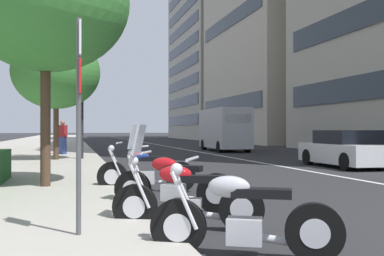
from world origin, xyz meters
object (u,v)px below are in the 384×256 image
object	(u,v)px
car_mid_block_traffic	(347,150)
pedestrian_on_plaza	(63,137)
motorcycle_by_sign_pole	(185,199)
street_tree_near_plaza_corner	(56,72)
delivery_van_ahead	(224,129)
motorcycle_mid_row	(145,173)
motorcycle_under_tarp	(171,185)
parking_sign_by_curb	(79,99)
motorcycle_far_end_row	(242,220)
street_tree_far_plaza	(46,1)
street_lamp_with_banners	(90,42)

from	to	relation	value
car_mid_block_traffic	pedestrian_on_plaza	distance (m)	13.83
motorcycle_by_sign_pole	street_tree_near_plaza_corner	world-z (taller)	street_tree_near_plaza_corner
delivery_van_ahead	motorcycle_mid_row	bearing A→B (deg)	157.79
motorcycle_by_sign_pole	motorcycle_under_tarp	distance (m)	1.53
motorcycle_under_tarp	parking_sign_by_curb	bearing A→B (deg)	86.05
delivery_van_ahead	pedestrian_on_plaza	distance (m)	10.99
motorcycle_far_end_row	street_tree_near_plaza_corner	distance (m)	15.83
delivery_van_ahead	pedestrian_on_plaza	bearing A→B (deg)	114.52
parking_sign_by_curb	street_tree_far_plaza	xyz separation A→B (m)	(5.01, 0.65, 2.48)
car_mid_block_traffic	motorcycle_under_tarp	bearing A→B (deg)	133.16
motorcycle_under_tarp	pedestrian_on_plaza	xyz separation A→B (m)	(16.49, 2.11, 0.57)
motorcycle_under_tarp	motorcycle_mid_row	distance (m)	2.52
motorcycle_far_end_row	motorcycle_under_tarp	size ratio (longest dim) A/B	1.01
motorcycle_under_tarp	pedestrian_on_plaza	size ratio (longest dim) A/B	1.12
motorcycle_under_tarp	car_mid_block_traffic	bearing A→B (deg)	-105.63
motorcycle_far_end_row	street_tree_far_plaza	bearing A→B (deg)	-42.40
motorcycle_mid_row	pedestrian_on_plaza	bearing A→B (deg)	-65.54
street_tree_far_plaza	motorcycle_under_tarp	bearing A→B (deg)	-142.56
motorcycle_by_sign_pole	parking_sign_by_curb	size ratio (longest dim) A/B	0.79
car_mid_block_traffic	delivery_van_ahead	bearing A→B (deg)	2.62
car_mid_block_traffic	street_tree_near_plaza_corner	size ratio (longest dim) A/B	0.80
motorcycle_by_sign_pole	street_tree_near_plaza_corner	bearing A→B (deg)	-59.90
car_mid_block_traffic	parking_sign_by_curb	world-z (taller)	parking_sign_by_curb
motorcycle_mid_row	street_tree_far_plaza	distance (m)	4.40
motorcycle_far_end_row	pedestrian_on_plaza	bearing A→B (deg)	-57.55
motorcycle_far_end_row	pedestrian_on_plaza	size ratio (longest dim) A/B	1.13
car_mid_block_traffic	motorcycle_mid_row	bearing A→B (deg)	121.69
motorcycle_far_end_row	motorcycle_by_sign_pole	world-z (taller)	motorcycle_by_sign_pole
motorcycle_under_tarp	delivery_van_ahead	bearing A→B (deg)	-78.39
motorcycle_by_sign_pole	parking_sign_by_curb	distance (m)	2.03
street_tree_far_plaza	delivery_van_ahead	bearing A→B (deg)	-29.79
motorcycle_under_tarp	street_lamp_with_banners	distance (m)	13.51
delivery_van_ahead	parking_sign_by_curb	bearing A→B (deg)	158.91
motorcycle_mid_row	delivery_van_ahead	xyz separation A→B (m)	(18.25, -8.06, 1.04)
motorcycle_far_end_row	motorcycle_under_tarp	world-z (taller)	motorcycle_under_tarp
delivery_van_ahead	street_lamp_with_banners	xyz separation A→B (m)	(-8.15, 8.90, 3.72)
motorcycle_under_tarp	street_tree_near_plaza_corner	size ratio (longest dim) A/B	0.37
motorcycle_mid_row	motorcycle_by_sign_pole	bearing A→B (deg)	104.91
motorcycle_far_end_row	street_tree_far_plaza	xyz separation A→B (m)	(5.92, 2.36, 3.83)
car_mid_block_traffic	pedestrian_on_plaza	bearing A→B (deg)	50.17
motorcycle_under_tarp	car_mid_block_traffic	distance (m)	11.08
parking_sign_by_curb	delivery_van_ahead	bearing A→B (deg)	-22.72
motorcycle_by_sign_pole	pedestrian_on_plaza	size ratio (longest dim) A/B	1.18
street_lamp_with_banners	street_tree_far_plaza	distance (m)	9.86
street_tree_far_plaza	motorcycle_far_end_row	bearing A→B (deg)	-158.27
car_mid_block_traffic	pedestrian_on_plaza	world-z (taller)	pedestrian_on_plaza
motorcycle_by_sign_pole	pedestrian_on_plaza	world-z (taller)	pedestrian_on_plaza
car_mid_block_traffic	street_lamp_with_banners	bearing A→B (deg)	61.67
delivery_van_ahead	street_tree_far_plaza	world-z (taller)	street_tree_far_plaza
parking_sign_by_curb	car_mid_block_traffic	bearing A→B (deg)	-46.09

